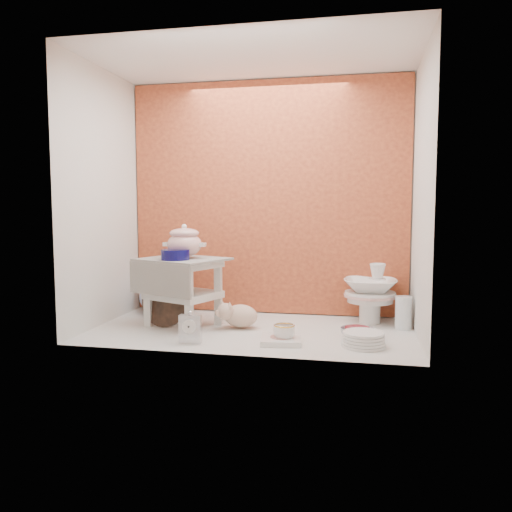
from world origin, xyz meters
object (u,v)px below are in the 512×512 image
Objects in this scene: blue_white_vase at (159,293)px; porcelain_tower at (370,293)px; mantel_clock at (190,327)px; plush_pig at (241,316)px; soup_tureen at (184,241)px; crystal_bowl at (357,333)px; gold_rim_teacup at (284,332)px; dinner_plate_stack at (363,339)px; floral_platter at (162,285)px; step_stool at (183,292)px.

blue_white_vase is 1.35m from porcelain_tower.
mantel_clock is 0.41m from plush_pig.
soup_tureen is at bearing 167.60° from plush_pig.
soup_tureen is at bearing 173.67° from crystal_bowl.
gold_rim_teacup reaches higher than dinner_plate_stack.
porcelain_tower reaches higher than crystal_bowl.
plush_pig is (0.18, 0.37, -0.01)m from mantel_clock.
crystal_bowl is (1.27, -0.40, -0.11)m from blue_white_vase.
mantel_clock reaches higher than plush_pig.
dinner_plate_stack is at bearing -78.42° from crystal_bowl.
plush_pig reaches higher than dinner_plate_stack.
mantel_clock is (0.43, -0.69, -0.10)m from floral_platter.
step_stool is 2.07× the size of dinner_plate_stack.
crystal_bowl is (0.66, -0.10, -0.05)m from plush_pig.
floral_platter reaches higher than blue_white_vase.
soup_tureen reaches higher than blue_white_vase.
blue_white_vase is 1.09× the size of plush_pig.
blue_white_vase is 1.62× the size of mantel_clock.
gold_rim_teacup is (0.91, -0.57, -0.08)m from blue_white_vase.
mantel_clock is at bearing -162.29° from crystal_bowl.
soup_tureen is 0.97× the size of plush_pig.
floral_platter is at bearing 155.90° from dinner_plate_stack.
crystal_bowl is 0.50× the size of porcelain_tower.
mantel_clock reaches higher than crystal_bowl.
floral_platter is 3.40× the size of gold_rim_teacup.
plush_pig is at bearing -157.64° from porcelain_tower.
plush_pig is 1.13× the size of dinner_plate_stack.
mantel_clock reaches higher than dinner_plate_stack.
step_stool is 1.02m from crystal_bowl.
porcelain_tower is (0.07, 0.40, 0.15)m from crystal_bowl.
floral_platter is 0.70m from plush_pig.
soup_tureen is 2.16× the size of gold_rim_teacup.
step_stool is 0.42m from floral_platter.
crystal_bowl is at bearing 101.58° from dinner_plate_stack.
blue_white_vase is at bearing -116.32° from floral_platter.
blue_white_vase is 0.75× the size of porcelain_tower.
porcelain_tower reaches higher than dinner_plate_stack.
gold_rim_teacup is 0.62× the size of crystal_bowl.
floral_platter is at bearing 130.59° from soup_tureen.
blue_white_vase is 1.08m from gold_rim_teacup.
plush_pig is (0.62, -0.30, -0.06)m from blue_white_vase.
gold_rim_teacup is at bearing -33.41° from floral_platter.
plush_pig is 0.67m from crystal_bowl.
gold_rim_teacup is (0.63, -0.28, -0.44)m from soup_tureen.
step_stool is 2.54× the size of crystal_bowl.
soup_tureen reaches higher than floral_platter.
mantel_clock is 0.88m from dinner_plate_stack.
crystal_bowl is at bearing -6.33° from soup_tureen.
dinner_plate_stack is (0.69, -0.25, -0.04)m from plush_pig.
blue_white_vase reaches higher than dinner_plate_stack.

